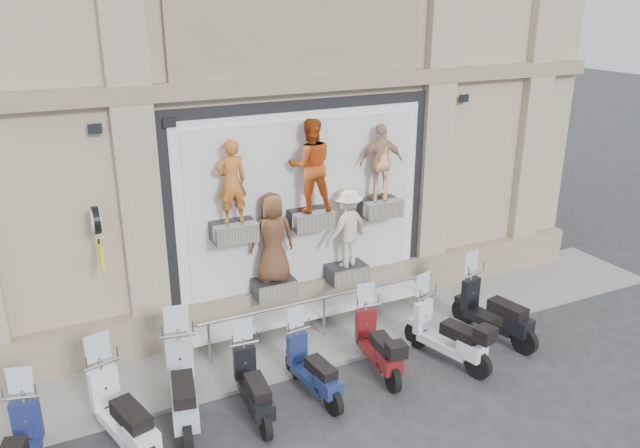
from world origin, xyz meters
The scene contains 14 objects.
ground centered at (0.00, 0.00, 0.00)m, with size 90.00×90.00×0.00m, color #2B2B2E.
sidewalk centered at (0.00, 2.10, 0.04)m, with size 16.00×2.20×0.08m, color gray.
building centered at (0.00, 7.00, 6.00)m, with size 14.00×8.60×12.00m, color tan, non-canonical shape.
shop_vitrine centered at (0.05, 2.75, 2.39)m, with size 5.60×0.88×4.30m.
guard_rail centered at (0.00, 2.00, 0.47)m, with size 5.06×0.10×0.93m, color #9EA0A5, non-canonical shape.
clock_sign_bracket centered at (-3.90, 2.47, 2.80)m, with size 0.10×0.80×1.02m.
scooter_a centered at (-5.48, 0.23, 0.76)m, with size 0.55×1.88×1.53m, color #172051, non-canonical shape.
scooter_b centered at (-4.06, 0.41, 0.83)m, with size 0.60×2.05×1.66m, color white, non-canonical shape.
scooter_c centered at (-3.11, 0.67, 0.85)m, with size 0.61×2.10×1.71m, color #A6AEB3, non-canonical shape.
scooter_d centered at (-2.06, 0.38, 0.71)m, with size 0.51×1.75×1.42m, color black, non-canonical shape.
scooter_e centered at (-0.99, 0.43, 0.70)m, with size 0.50×1.72×1.40m, color navy, non-canonical shape.
scooter_f centered at (0.36, 0.58, 0.73)m, with size 0.53×1.80×1.47m, color #5D1011, non-canonical shape.
scooter_g centered at (1.66, 0.28, 0.78)m, with size 0.56×1.92×1.56m, color silver, non-canonical shape.
scooter_h centered at (3.00, 0.57, 0.81)m, with size 0.58×2.00×1.63m, color black, non-canonical shape.
Camera 1 is at (-4.80, -7.66, 6.33)m, focal length 35.00 mm.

